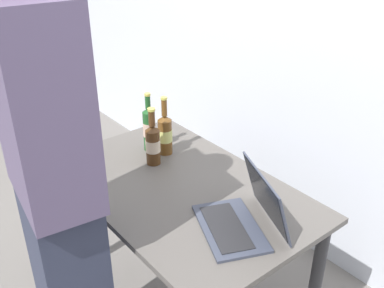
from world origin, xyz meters
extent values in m
cube|color=#56514C|center=(0.00, 0.00, 0.72)|extent=(1.24, 0.78, 0.03)
cylinder|color=#2D2D30|center=(-0.56, -0.33, 0.35)|extent=(0.06, 0.06, 0.70)
cylinder|color=#2D2D30|center=(-0.56, 0.33, 0.35)|extent=(0.06, 0.06, 0.70)
cylinder|color=#2D2D30|center=(0.56, 0.33, 0.35)|extent=(0.06, 0.06, 0.70)
cube|color=#383D4C|center=(0.37, -0.03, 0.74)|extent=(0.41, 0.34, 0.01)
cube|color=#232326|center=(0.36, -0.05, 0.74)|extent=(0.32, 0.24, 0.00)
cube|color=#383D4C|center=(0.42, 0.10, 0.86)|extent=(0.35, 0.21, 0.23)
cube|color=black|center=(0.42, 0.09, 0.86)|extent=(0.32, 0.19, 0.21)
cylinder|color=brown|center=(-0.29, 0.13, 0.82)|extent=(0.07, 0.07, 0.18)
cone|color=brown|center=(-0.29, 0.13, 0.93)|extent=(0.07, 0.07, 0.03)
cylinder|color=brown|center=(-0.29, 0.13, 0.98)|extent=(0.03, 0.03, 0.09)
cylinder|color=#BFB74C|center=(-0.29, 0.13, 1.03)|extent=(0.03, 0.03, 0.01)
cylinder|color=#C1C268|center=(-0.29, 0.13, 0.83)|extent=(0.07, 0.07, 0.06)
cylinder|color=#1E5123|center=(-0.37, 0.09, 0.84)|extent=(0.06, 0.06, 0.21)
cone|color=#1E5123|center=(-0.37, 0.09, 0.95)|extent=(0.06, 0.06, 0.02)
cylinder|color=#1E5123|center=(-0.37, 0.09, 1.00)|extent=(0.03, 0.03, 0.07)
cylinder|color=#BFB74C|center=(-0.37, 0.09, 1.04)|extent=(0.03, 0.03, 0.01)
cylinder|color=#D0AA95|center=(-0.37, 0.09, 0.85)|extent=(0.06, 0.06, 0.07)
cylinder|color=#472B14|center=(-0.24, 0.02, 0.82)|extent=(0.07, 0.07, 0.18)
cone|color=#472B14|center=(-0.24, 0.02, 0.92)|extent=(0.07, 0.07, 0.02)
cylinder|color=#472B14|center=(-0.24, 0.02, 0.97)|extent=(0.03, 0.03, 0.08)
cylinder|color=#BFB74C|center=(-0.24, 0.02, 1.02)|extent=(0.04, 0.04, 0.01)
cylinder|color=beige|center=(-0.24, 0.02, 0.83)|extent=(0.07, 0.07, 0.06)
cube|color=#594C6B|center=(0.04, -0.58, 1.30)|extent=(0.45, 0.29, 0.68)
cube|color=silver|center=(0.00, 0.92, 1.30)|extent=(6.00, 0.10, 2.60)
camera|label=1|loc=(1.35, -1.01, 1.84)|focal=41.40mm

